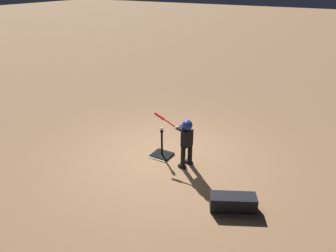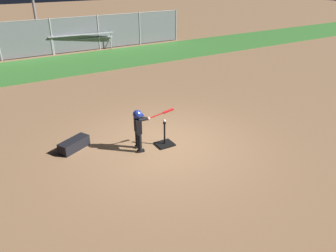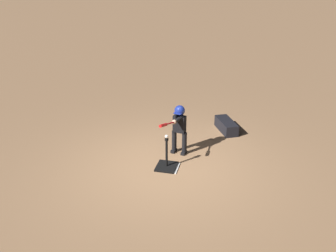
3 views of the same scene
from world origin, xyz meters
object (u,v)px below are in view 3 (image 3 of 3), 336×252
(batting_tee, at_px, (166,164))
(baseball, at_px, (166,136))
(equipment_bag, at_px, (226,126))
(batter_child, at_px, (179,124))

(batting_tee, xyz_separation_m, baseball, (0.00, 0.00, 0.63))
(batting_tee, bearing_deg, equipment_bag, 154.67)
(batter_child, bearing_deg, batting_tee, -9.27)
(batter_child, distance_m, baseball, 0.68)
(batter_child, distance_m, equipment_bag, 1.82)
(batting_tee, xyz_separation_m, equipment_bag, (-2.15, 1.02, 0.06))
(batting_tee, bearing_deg, baseball, 61.56)
(batting_tee, relative_size, baseball, 9.09)
(batter_child, height_order, equipment_bag, batter_child)
(batting_tee, distance_m, batter_child, 0.93)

